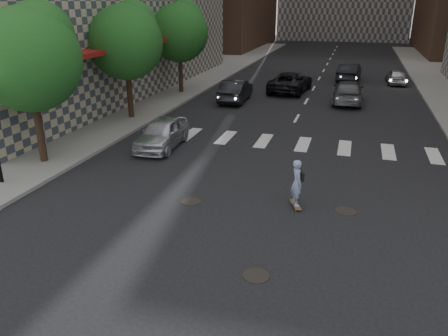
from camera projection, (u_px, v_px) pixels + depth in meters
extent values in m
plane|color=black|center=(237.00, 225.00, 13.87)|extent=(160.00, 160.00, 0.00)
cube|color=gray|center=(129.00, 87.00, 35.60)|extent=(13.00, 80.00, 0.15)
cube|color=black|center=(94.00, 87.00, 25.08)|extent=(0.30, 14.00, 4.00)
cube|color=maroon|center=(103.00, 50.00, 24.11)|extent=(1.60, 14.00, 0.25)
cylinder|color=#382619|center=(40.00, 130.00, 18.53)|extent=(0.32, 0.32, 2.80)
sphere|color=#194D1C|center=(29.00, 60.00, 17.49)|extent=(4.20, 4.20, 4.20)
sphere|color=#194D1C|center=(39.00, 35.00, 17.65)|extent=(2.80, 2.80, 2.80)
cylinder|color=#382619|center=(130.00, 93.00, 25.69)|extent=(0.32, 0.32, 2.80)
sphere|color=#194D1C|center=(126.00, 42.00, 24.64)|extent=(4.20, 4.20, 4.20)
sphere|color=#194D1C|center=(133.00, 25.00, 24.80)|extent=(2.80, 2.80, 2.80)
cylinder|color=#382619|center=(181.00, 73.00, 32.84)|extent=(0.32, 0.32, 2.80)
sphere|color=#194D1C|center=(179.00, 33.00, 31.79)|extent=(4.20, 4.20, 4.20)
sphere|color=#194D1C|center=(184.00, 20.00, 31.95)|extent=(2.80, 2.80, 2.80)
cylinder|color=black|center=(256.00, 276.00, 11.32)|extent=(0.70, 0.70, 0.02)
cylinder|color=black|center=(191.00, 202.00, 15.48)|extent=(0.70, 0.70, 0.02)
cylinder|color=black|center=(346.00, 211.00, 14.78)|extent=(0.70, 0.70, 0.02)
cube|color=brown|center=(296.00, 204.00, 15.09)|extent=(0.54, 0.88, 0.02)
cylinder|color=green|center=(296.00, 210.00, 14.82)|extent=(0.05, 0.06, 0.06)
cylinder|color=green|center=(300.00, 210.00, 14.83)|extent=(0.05, 0.06, 0.06)
cylinder|color=green|center=(291.00, 202.00, 15.39)|extent=(0.05, 0.06, 0.06)
cylinder|color=green|center=(295.00, 202.00, 15.40)|extent=(0.05, 0.06, 0.06)
imported|color=#88A1C6|center=(297.00, 183.00, 14.79)|extent=(0.59, 0.70, 1.63)
cube|color=black|center=(302.00, 176.00, 14.79)|extent=(0.19, 0.29, 0.31)
imported|color=silver|center=(162.00, 133.00, 21.01)|extent=(1.87, 4.24, 1.42)
imported|color=black|center=(236.00, 91.00, 30.59)|extent=(1.80, 4.66, 1.51)
imported|color=#56585D|center=(348.00, 92.00, 30.21)|extent=(2.14, 5.16, 1.49)
imported|color=black|center=(291.00, 82.00, 33.72)|extent=(3.06, 5.73, 1.53)
imported|color=#B1B4B8|center=(397.00, 76.00, 36.94)|extent=(1.68, 3.86, 1.29)
imported|color=black|center=(349.00, 72.00, 38.23)|extent=(2.07, 4.84, 1.55)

